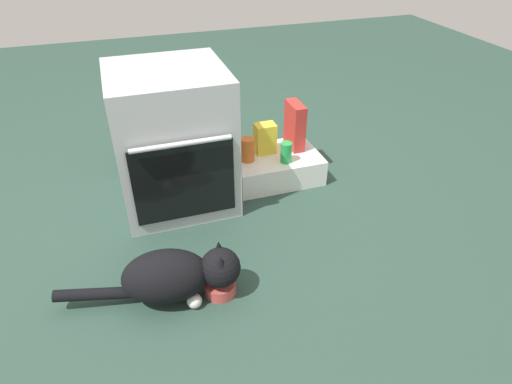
% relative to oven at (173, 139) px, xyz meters
% --- Properties ---
extents(ground, '(8.00, 8.00, 0.00)m').
position_rel_oven_xyz_m(ground, '(0.03, -0.40, -0.37)').
color(ground, '#284238').
extents(oven, '(0.58, 0.63, 0.74)m').
position_rel_oven_xyz_m(oven, '(0.00, 0.00, 0.00)').
color(oven, '#B7BABF').
rests_on(oven, ground).
extents(pantry_cabinet, '(0.52, 0.37, 0.16)m').
position_rel_oven_xyz_m(pantry_cabinet, '(0.59, 0.03, -0.29)').
color(pantry_cabinet, white).
rests_on(pantry_cabinet, ground).
extents(food_bowl, '(0.14, 0.14, 0.09)m').
position_rel_oven_xyz_m(food_bowl, '(0.04, -0.78, -0.34)').
color(food_bowl, '#C64C47').
rests_on(food_bowl, ground).
extents(cat, '(0.77, 0.29, 0.25)m').
position_rel_oven_xyz_m(cat, '(-0.13, -0.75, -0.24)').
color(cat, black).
rests_on(cat, ground).
extents(soda_can, '(0.07, 0.07, 0.12)m').
position_rel_oven_xyz_m(soda_can, '(0.62, -0.06, -0.15)').
color(soda_can, green).
rests_on(soda_can, pantry_cabinet).
extents(sauce_jar, '(0.08, 0.08, 0.14)m').
position_rel_oven_xyz_m(sauce_jar, '(0.42, 0.02, -0.14)').
color(sauce_jar, '#D16023').
rests_on(sauce_jar, pantry_cabinet).
extents(cereal_box, '(0.07, 0.18, 0.28)m').
position_rel_oven_xyz_m(cereal_box, '(0.74, 0.09, -0.07)').
color(cereal_box, '#B72D28').
rests_on(cereal_box, pantry_cabinet).
extents(snack_bag, '(0.12, 0.09, 0.18)m').
position_rel_oven_xyz_m(snack_bag, '(0.55, 0.08, -0.12)').
color(snack_bag, yellow).
rests_on(snack_bag, pantry_cabinet).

